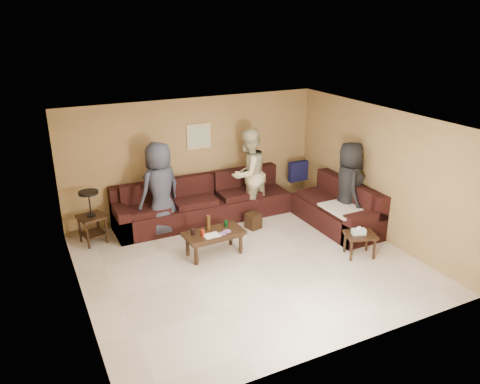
{
  "coord_description": "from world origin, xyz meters",
  "views": [
    {
      "loc": [
        -3.29,
        -6.36,
        4.07
      ],
      "look_at": [
        0.25,
        0.85,
        1.0
      ],
      "focal_mm": 35.0,
      "sensor_mm": 36.0,
      "label": 1
    }
  ],
  "objects": [
    {
      "name": "wall_art",
      "position": [
        0.1,
        2.48,
        1.7
      ],
      "size": [
        0.52,
        0.04,
        0.52
      ],
      "color": "#D0B382",
      "rests_on": "ground"
    },
    {
      "name": "person_right",
      "position": [
        2.42,
        0.44,
        0.89
      ],
      "size": [
        0.87,
        1.03,
        1.79
      ],
      "primitive_type": "imported",
      "rotation": [
        0.0,
        0.0,
        1.17
      ],
      "color": "black",
      "rests_on": "ground"
    },
    {
      "name": "room",
      "position": [
        0.0,
        0.0,
        1.66
      ],
      "size": [
        5.6,
        5.5,
        2.5
      ],
      "color": "beige",
      "rests_on": "ground"
    },
    {
      "name": "coffee_table",
      "position": [
        -0.41,
        0.58,
        0.38
      ],
      "size": [
        1.09,
        0.58,
        0.73
      ],
      "rotation": [
        0.0,
        0.0,
        0.04
      ],
      "color": "black",
      "rests_on": "ground"
    },
    {
      "name": "person_left",
      "position": [
        -0.96,
        1.86,
        0.92
      ],
      "size": [
        1.05,
        0.87,
        1.84
      ],
      "primitive_type": "imported",
      "rotation": [
        0.0,
        0.0,
        3.52
      ],
      "color": "#333647",
      "rests_on": "ground"
    },
    {
      "name": "end_table_left",
      "position": [
        -2.27,
        2.02,
        0.54
      ],
      "size": [
        0.55,
        0.55,
        1.03
      ],
      "rotation": [
        0.0,
        0.0,
        0.25
      ],
      "color": "black",
      "rests_on": "ground"
    },
    {
      "name": "waste_bin",
      "position": [
        0.74,
        1.25,
        0.16
      ],
      "size": [
        0.32,
        0.32,
        0.31
      ],
      "primitive_type": "cube",
      "rotation": [
        0.0,
        0.0,
        0.27
      ],
      "color": "black",
      "rests_on": "ground"
    },
    {
      "name": "person_middle",
      "position": [
        0.94,
        1.86,
        0.95
      ],
      "size": [
        1.13,
        1.03,
        1.9
      ],
      "primitive_type": "imported",
      "rotation": [
        0.0,
        0.0,
        3.55
      ],
      "color": "#C5BE92",
      "rests_on": "ground"
    },
    {
      "name": "sectional_sofa",
      "position": [
        0.81,
        1.52,
        0.33
      ],
      "size": [
        4.65,
        2.9,
        0.97
      ],
      "color": "black",
      "rests_on": "ground"
    },
    {
      "name": "side_table_right",
      "position": [
        1.9,
        -0.61,
        0.38
      ],
      "size": [
        0.63,
        0.57,
        0.58
      ],
      "rotation": [
        0.0,
        0.0,
        -0.32
      ],
      "color": "black",
      "rests_on": "ground"
    }
  ]
}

